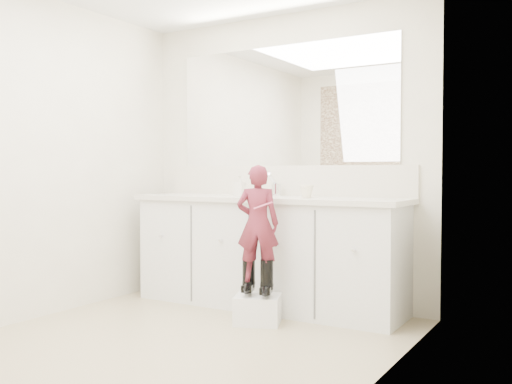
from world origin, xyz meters
The scene contains 16 objects.
floor centered at (0.00, 0.00, 0.00)m, with size 3.00×3.00×0.00m, color #998764.
wall_back centered at (0.00, 1.50, 1.20)m, with size 2.60×2.60×0.00m, color beige.
wall_left centered at (-1.30, 0.00, 1.20)m, with size 3.00×3.00×0.00m, color beige.
wall_right centered at (1.30, 0.00, 1.20)m, with size 3.00×3.00×0.00m, color beige.
vanity_cabinet centered at (0.00, 1.23, 0.42)m, with size 2.20×0.55×0.85m, color silver.
countertop centered at (0.00, 1.21, 0.87)m, with size 2.28×0.58×0.04m, color beige.
backsplash centered at (0.00, 1.49, 1.02)m, with size 2.28×0.03×0.25m, color beige.
mirror centered at (0.00, 1.49, 1.64)m, with size 2.00×0.02×1.00m, color white.
faucet centered at (0.00, 1.38, 0.94)m, with size 0.08×0.08×0.10m, color silver.
cup centered at (0.37, 1.18, 0.94)m, with size 0.11×0.11×0.10m, color beige.
soap_bottle centered at (-0.22, 1.17, 0.97)m, with size 0.08×0.08×0.17m, color beige.
step_stool centered at (0.19, 0.75, 0.10)m, with size 0.32×0.26×0.20m, color white.
boot_left centered at (0.12, 0.75, 0.33)m, with size 0.10×0.18×0.26m, color black, non-canonical shape.
boot_right centered at (0.27, 0.75, 0.33)m, with size 0.10×0.18×0.26m, color black, non-canonical shape.
toddler centered at (0.19, 0.75, 0.72)m, with size 0.30×0.20×0.83m, color #9E304D.
toothbrush centered at (0.26, 0.71, 0.85)m, with size 0.01×0.01×0.14m, color #DC557C.
Camera 1 is at (2.26, -2.73, 1.09)m, focal length 40.00 mm.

